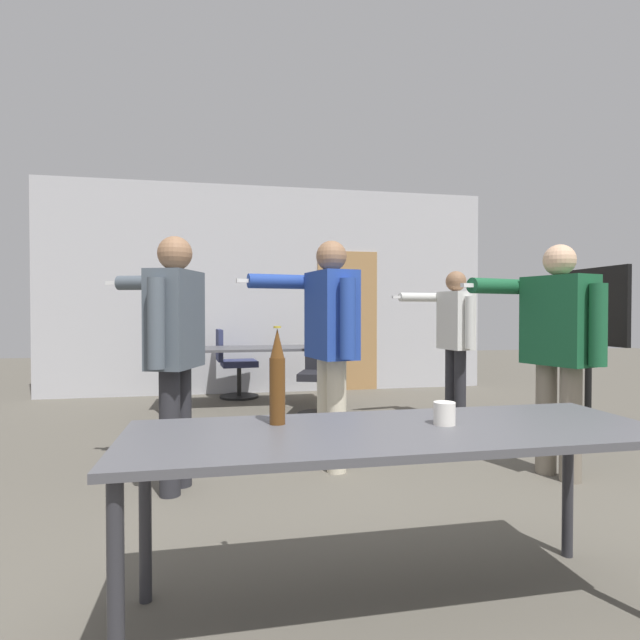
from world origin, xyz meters
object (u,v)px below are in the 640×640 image
object	(u,v)px
person_center_tall	(557,339)
office_chair_mid_tucked	(233,366)
person_left_plaid	(173,338)
person_near_casual	(455,331)
person_right_polo	(330,332)
drink_cup	(444,413)
tv_screen	(589,336)
beer_bottle	(277,378)
office_chair_far_right	(322,377)

from	to	relation	value
person_center_tall	office_chair_mid_tucked	distance (m)	4.31
person_left_plaid	person_near_casual	distance (m)	3.09
person_left_plaid	person_right_polo	xyz separation A→B (m)	(1.10, 0.25, 0.02)
person_center_tall	drink_cup	xyz separation A→B (m)	(-1.45, -1.27, -0.21)
tv_screen	person_left_plaid	xyz separation A→B (m)	(-3.68, -0.72, 0.06)
person_right_polo	person_left_plaid	bearing A→B (deg)	92.36
person_right_polo	drink_cup	xyz separation A→B (m)	(0.08, -1.78, -0.25)
office_chair_mid_tucked	beer_bottle	distance (m)	4.84
office_chair_far_right	beer_bottle	size ratio (longest dim) A/B	2.32
person_right_polo	beer_bottle	size ratio (longest dim) A/B	4.33
person_center_tall	office_chair_mid_tucked	world-z (taller)	person_center_tall
person_left_plaid	beer_bottle	world-z (taller)	person_left_plaid
person_near_casual	tv_screen	bearing A→B (deg)	-135.90
office_chair_far_right	person_left_plaid	bearing A→B (deg)	76.21
drink_cup	office_chair_far_right	bearing A→B (deg)	86.32
person_center_tall	beer_bottle	bearing A→B (deg)	101.97
office_chair_far_right	beer_bottle	xyz separation A→B (m)	(-0.89, -3.54, 0.49)
person_right_polo	beer_bottle	distance (m)	1.74
person_center_tall	office_chair_far_right	xyz separation A→B (m)	(-1.21, 2.41, -0.56)
person_right_polo	office_chair_mid_tucked	size ratio (longest dim) A/B	1.83
drink_cup	person_center_tall	bearing A→B (deg)	41.31
person_left_plaid	person_center_tall	world-z (taller)	person_left_plaid
person_left_plaid	office_chair_mid_tucked	distance (m)	3.51
person_right_polo	drink_cup	world-z (taller)	person_right_polo
office_chair_mid_tucked	beer_bottle	world-z (taller)	beer_bottle
person_right_polo	person_near_casual	size ratio (longest dim) A/B	1.07
drink_cup	tv_screen	bearing A→B (deg)	41.92
office_chair_mid_tucked	office_chair_far_right	size ratio (longest dim) A/B	1.02
person_center_tall	beer_bottle	size ratio (longest dim) A/B	4.19
office_chair_mid_tucked	office_chair_far_right	xyz separation A→B (m)	(0.96, -1.27, -0.01)
person_left_plaid	drink_cup	size ratio (longest dim) A/B	18.49
person_center_tall	person_right_polo	bearing A→B (deg)	55.17
person_right_polo	office_chair_mid_tucked	xyz separation A→B (m)	(-0.64, 3.17, -0.58)
person_near_casual	office_chair_mid_tucked	size ratio (longest dim) A/B	1.72
person_left_plaid	person_near_casual	xyz separation A→B (m)	(2.70, 1.49, -0.04)
person_near_casual	person_right_polo	bearing A→B (deg)	119.72
person_right_polo	person_center_tall	bearing A→B (deg)	-119.11
person_right_polo	office_chair_mid_tucked	distance (m)	3.29
person_left_plaid	person_right_polo	world-z (taller)	person_right_polo
person_right_polo	beer_bottle	xyz separation A→B (m)	(-0.57, -1.64, -0.11)
tv_screen	person_near_casual	size ratio (longest dim) A/B	0.99
office_chair_mid_tucked	office_chair_far_right	world-z (taller)	office_chair_mid_tucked
person_center_tall	beer_bottle	xyz separation A→B (m)	(-2.10, -1.13, -0.07)
person_near_casual	drink_cup	distance (m)	3.38
person_near_casual	office_chair_far_right	bearing A→B (deg)	54.83
office_chair_far_right	person_right_polo	bearing A→B (deg)	99.97
person_left_plaid	office_chair_far_right	distance (m)	2.64
person_center_tall	person_left_plaid	bearing A→B (deg)	68.05
person_right_polo	office_chair_far_right	world-z (taller)	person_right_polo
person_left_plaid	office_chair_far_right	world-z (taller)	person_left_plaid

